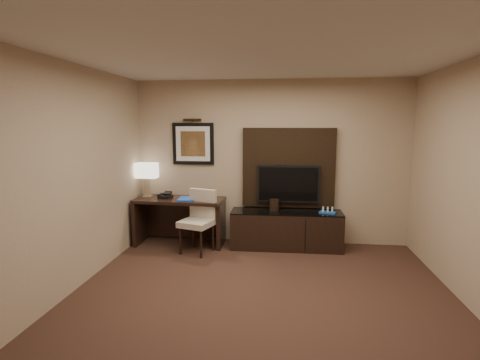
# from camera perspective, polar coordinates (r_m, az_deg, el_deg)

# --- Properties ---
(floor) EXTENTS (4.50, 5.00, 0.01)m
(floor) POSITION_cam_1_polar(r_m,az_deg,el_deg) (4.21, 2.96, -19.69)
(floor) COLOR #372018
(floor) RESTS_ON ground
(ceiling) EXTENTS (4.50, 5.00, 0.01)m
(ceiling) POSITION_cam_1_polar(r_m,az_deg,el_deg) (3.77, 3.30, 19.42)
(ceiling) COLOR silver
(ceiling) RESTS_ON wall_back
(wall_back) EXTENTS (4.50, 0.01, 2.70)m
(wall_back) POSITION_cam_1_polar(r_m,az_deg,el_deg) (6.24, 4.65, 2.71)
(wall_back) COLOR tan
(wall_back) RESTS_ON floor
(wall_front) EXTENTS (4.50, 0.01, 2.70)m
(wall_front) POSITION_cam_1_polar(r_m,az_deg,el_deg) (1.38, -4.16, -19.16)
(wall_front) COLOR tan
(wall_front) RESTS_ON floor
(wall_left) EXTENTS (0.01, 5.00, 2.70)m
(wall_left) POSITION_cam_1_polar(r_m,az_deg,el_deg) (4.51, -26.76, -0.49)
(wall_left) COLOR tan
(wall_left) RESTS_ON floor
(desk) EXTENTS (1.47, 0.69, 0.77)m
(desk) POSITION_cam_1_polar(r_m,az_deg,el_deg) (6.30, -9.12, -6.24)
(desk) COLOR black
(desk) RESTS_ON floor
(credenza) EXTENTS (1.76, 0.52, 0.60)m
(credenza) POSITION_cam_1_polar(r_m,az_deg,el_deg) (6.09, 7.04, -7.53)
(credenza) COLOR black
(credenza) RESTS_ON floor
(tv_wall_panel) EXTENTS (1.50, 0.12, 1.30)m
(tv_wall_panel) POSITION_cam_1_polar(r_m,az_deg,el_deg) (6.18, 7.40, 1.87)
(tv_wall_panel) COLOR black
(tv_wall_panel) RESTS_ON wall_back
(tv) EXTENTS (1.00, 0.08, 0.60)m
(tv) POSITION_cam_1_polar(r_m,az_deg,el_deg) (6.12, 7.36, -0.57)
(tv) COLOR black
(tv) RESTS_ON tv_wall_panel
(artwork) EXTENTS (0.70, 0.04, 0.70)m
(artwork) POSITION_cam_1_polar(r_m,az_deg,el_deg) (6.38, -7.14, 5.51)
(artwork) COLOR black
(artwork) RESTS_ON wall_back
(picture_light) EXTENTS (0.04, 0.04, 0.30)m
(picture_light) POSITION_cam_1_polar(r_m,az_deg,el_deg) (6.33, -7.29, 9.10)
(picture_light) COLOR #3A2712
(picture_light) RESTS_ON wall_back
(desk_chair) EXTENTS (0.60, 0.65, 0.96)m
(desk_chair) POSITION_cam_1_polar(r_m,az_deg,el_deg) (5.83, -6.62, -6.45)
(desk_chair) COLOR beige
(desk_chair) RESTS_ON floor
(table_lamp) EXTENTS (0.35, 0.20, 0.56)m
(table_lamp) POSITION_cam_1_polar(r_m,az_deg,el_deg) (6.44, -13.98, -0.02)
(table_lamp) COLOR tan
(table_lamp) RESTS_ON desk
(desk_phone) EXTENTS (0.22, 0.20, 0.10)m
(desk_phone) POSITION_cam_1_polar(r_m,az_deg,el_deg) (6.28, -11.30, -2.28)
(desk_phone) COLOR black
(desk_phone) RESTS_ON desk
(blue_folder) EXTENTS (0.29, 0.37, 0.02)m
(blue_folder) POSITION_cam_1_polar(r_m,az_deg,el_deg) (6.12, -8.07, -2.85)
(blue_folder) COLOR #1A4CAE
(blue_folder) RESTS_ON desk
(book) EXTENTS (0.17, 0.03, 0.23)m
(book) POSITION_cam_1_polar(r_m,az_deg,el_deg) (6.16, -8.46, -1.78)
(book) COLOR #B6A08F
(book) RESTS_ON desk
(ice_bucket) EXTENTS (0.18, 0.18, 0.18)m
(ice_bucket) POSITION_cam_1_polar(r_m,az_deg,el_deg) (6.03, 5.23, -3.81)
(ice_bucket) COLOR black
(ice_bucket) RESTS_ON credenza
(minibar_tray) EXTENTS (0.28, 0.21, 0.09)m
(minibar_tray) POSITION_cam_1_polar(r_m,az_deg,el_deg) (6.00, 13.22, -4.51)
(minibar_tray) COLOR #184E9E
(minibar_tray) RESTS_ON credenza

